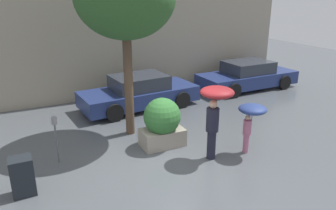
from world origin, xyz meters
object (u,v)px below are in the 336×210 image
at_px(parked_car_near, 139,93).
at_px(newspaper_box, 23,176).
at_px(planter_box, 162,122).
at_px(person_child, 251,114).
at_px(person_adult, 215,105).
at_px(parking_meter, 55,130).
at_px(parked_car_far, 247,76).

relative_size(parked_car_near, newspaper_box, 5.25).
xyz_separation_m(planter_box, person_child, (2.01, -1.50, 0.43)).
bearing_deg(person_child, planter_box, -177.11).
relative_size(person_adult, parking_meter, 1.54).
xyz_separation_m(person_child, newspaper_box, (-5.88, 0.59, -0.72)).
bearing_deg(parked_car_far, newspaper_box, 113.82).
relative_size(parked_car_far, newspaper_box, 5.32).
bearing_deg(newspaper_box, parked_car_near, 44.53).
relative_size(planter_box, person_child, 1.02).
bearing_deg(person_adult, person_child, -33.43).
bearing_deg(parked_car_far, parking_meter, 109.82).
bearing_deg(person_child, parked_car_far, 91.42).
height_order(person_child, newspaper_box, person_child).
bearing_deg(person_child, newspaper_box, -146.20).
xyz_separation_m(planter_box, parking_meter, (-2.95, 0.27, 0.19)).
distance_m(planter_box, parked_car_far, 7.27).
bearing_deg(person_adult, parked_car_near, 72.09).
relative_size(person_child, parking_meter, 1.11).
xyz_separation_m(planter_box, person_adult, (0.96, -1.28, 0.79)).
bearing_deg(parking_meter, person_child, -19.64).
bearing_deg(parked_car_near, person_adult, 179.00).
relative_size(person_child, parked_car_near, 0.31).
height_order(planter_box, person_adult, person_adult).
bearing_deg(parked_car_far, parked_car_near, 91.90).
relative_size(person_child, newspaper_box, 1.60).
xyz_separation_m(parked_car_near, parked_car_far, (5.56, 0.32, 0.00)).
relative_size(parking_meter, newspaper_box, 1.45).
xyz_separation_m(parked_car_far, newspaper_box, (-10.04, -4.73, -0.15)).
distance_m(person_adult, parked_car_far, 7.36).
bearing_deg(person_child, parked_car_near, 145.08).
height_order(planter_box, person_child, planter_box).
bearing_deg(planter_box, parked_car_far, 31.73).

